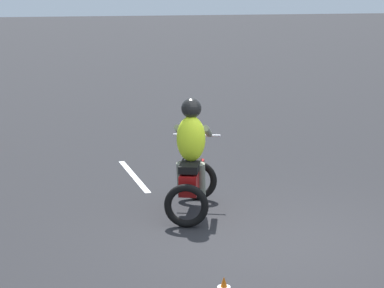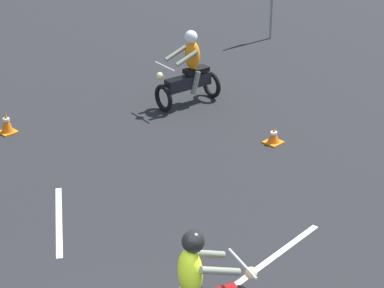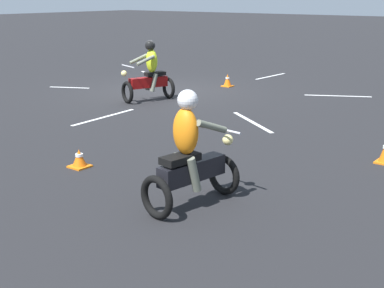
# 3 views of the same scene
# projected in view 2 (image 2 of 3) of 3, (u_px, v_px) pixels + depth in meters

# --- Properties ---
(motorcycle_rider_background) EXTENTS (1.55, 0.83, 1.66)m
(motorcycle_rider_background) POSITION_uv_depth(u_px,v_px,m) (189.00, 73.00, 16.13)
(motorcycle_rider_background) COLOR black
(motorcycle_rider_background) RESTS_ON ground
(traffic_cone_near_left) EXTENTS (0.32, 0.32, 0.43)m
(traffic_cone_near_left) POSITION_uv_depth(u_px,v_px,m) (7.00, 123.00, 15.00)
(traffic_cone_near_left) COLOR orange
(traffic_cone_near_left) RESTS_ON ground
(traffic_cone_mid_center) EXTENTS (0.32, 0.32, 0.32)m
(traffic_cone_mid_center) POSITION_uv_depth(u_px,v_px,m) (274.00, 136.00, 14.59)
(traffic_cone_mid_center) COLOR orange
(traffic_cone_mid_center) RESTS_ON ground
(lane_stripe_e) EXTENTS (2.15, 0.25, 0.01)m
(lane_stripe_e) POSITION_uv_depth(u_px,v_px,m) (276.00, 255.00, 11.19)
(lane_stripe_e) COLOR silver
(lane_stripe_e) RESTS_ON ground
(lane_stripe_ne) EXTENTS (1.32, 1.81, 0.01)m
(lane_stripe_ne) POSITION_uv_depth(u_px,v_px,m) (59.00, 220.00, 12.07)
(lane_stripe_ne) COLOR silver
(lane_stripe_ne) RESTS_ON ground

